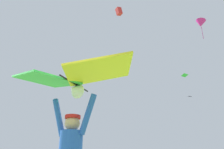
# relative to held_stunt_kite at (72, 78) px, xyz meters

# --- Properties ---
(held_stunt_kite) EXTENTS (2.19, 1.33, 0.44)m
(held_stunt_kite) POSITION_rel_held_stunt_kite_xyz_m (0.00, 0.00, 0.00)
(held_stunt_kite) COLOR black
(distant_kite_red_high_left) EXTENTS (0.86, 0.91, 1.03)m
(distant_kite_red_high_left) POSITION_rel_held_stunt_kite_xyz_m (-9.83, 16.79, 16.50)
(distant_kite_red_high_left) COLOR red
(distant_kite_green_high_right) EXTENTS (0.94, 0.95, 0.33)m
(distant_kite_green_high_right) POSITION_rel_held_stunt_kite_xyz_m (-6.72, 30.03, 11.87)
(distant_kite_green_high_right) COLOR green
(distant_kite_black_mid_right) EXTENTS (0.70, 0.75, 0.46)m
(distant_kite_black_mid_right) POSITION_rel_held_stunt_kite_xyz_m (-7.73, 35.00, 10.00)
(distant_kite_black_mid_right) COLOR black
(distant_kite_magenta_low_left) EXTENTS (1.63, 1.55, 2.65)m
(distant_kite_magenta_low_left) POSITION_rel_held_stunt_kite_xyz_m (-1.85, 22.27, 14.69)
(distant_kite_magenta_low_left) COLOR #DB2393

